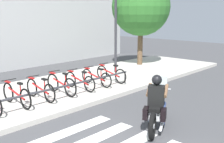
# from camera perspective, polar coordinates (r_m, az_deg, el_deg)

# --- Properties ---
(crosswalk_stripe_3) EXTENTS (2.80, 0.40, 0.01)m
(crosswalk_stripe_3) POSITION_cam_1_polar(r_m,az_deg,el_deg) (7.00, -4.56, -13.60)
(crosswalk_stripe_3) COLOR white
(crosswalk_stripe_3) RESTS_ON ground
(crosswalk_stripe_4) EXTENTS (2.80, 0.40, 0.01)m
(crosswalk_stripe_4) POSITION_cam_1_polar(r_m,az_deg,el_deg) (7.55, -8.79, -11.73)
(crosswalk_stripe_4) COLOR white
(crosswalk_stripe_4) RESTS_ON ground
(motorcycle) EXTENTS (1.97, 1.09, 1.26)m
(motorcycle) POSITION_cam_1_polar(r_m,az_deg,el_deg) (7.66, 8.82, -7.67)
(motorcycle) COLOR black
(motorcycle) RESTS_ON ground
(rider) EXTENTS (0.76, 0.71, 1.45)m
(rider) POSITION_cam_1_polar(r_m,az_deg,el_deg) (7.48, 8.81, -5.18)
(rider) COLOR black
(rider) RESTS_ON ground
(bicycle_2) EXTENTS (0.48, 1.71, 0.78)m
(bicycle_2) POSITION_cam_1_polar(r_m,az_deg,el_deg) (9.33, -18.42, -4.37)
(bicycle_2) COLOR black
(bicycle_2) RESTS_ON sidewalk
(bicycle_3) EXTENTS (0.48, 1.67, 0.76)m
(bicycle_3) POSITION_cam_1_polar(r_m,az_deg,el_deg) (9.75, -14.03, -3.47)
(bicycle_3) COLOR black
(bicycle_3) RESTS_ON sidewalk
(bicycle_4) EXTENTS (0.48, 1.67, 0.80)m
(bicycle_4) POSITION_cam_1_polar(r_m,az_deg,el_deg) (10.22, -10.04, -2.50)
(bicycle_4) COLOR black
(bicycle_4) RESTS_ON sidewalk
(bicycle_5) EXTENTS (0.48, 1.68, 0.73)m
(bicycle_5) POSITION_cam_1_polar(r_m,az_deg,el_deg) (10.75, -6.43, -1.85)
(bicycle_5) COLOR black
(bicycle_5) RESTS_ON sidewalk
(bicycle_6) EXTENTS (0.48, 1.68, 0.71)m
(bicycle_6) POSITION_cam_1_polar(r_m,az_deg,el_deg) (11.32, -3.17, -1.13)
(bicycle_6) COLOR black
(bicycle_6) RESTS_ON sidewalk
(bicycle_7) EXTENTS (0.48, 1.68, 0.74)m
(bicycle_7) POSITION_cam_1_polar(r_m,az_deg,el_deg) (11.91, -0.22, -0.42)
(bicycle_7) COLOR black
(bicycle_7) RESTS_ON sidewalk
(bike_rack) EXTENTS (6.59, 0.07, 0.49)m
(bike_rack) POSITION_cam_1_polar(r_m,az_deg,el_deg) (9.53, -10.06, -3.14)
(bike_rack) COLOR #333338
(bike_rack) RESTS_ON sidewalk
(street_lamp) EXTENTS (0.28, 0.28, 4.73)m
(street_lamp) POSITION_cam_1_polar(r_m,az_deg,el_deg) (13.61, 0.74, 11.04)
(street_lamp) COLOR #2D2D33
(street_lamp) RESTS_ON ground
(tree_near_rack) EXTENTS (3.12, 3.12, 4.84)m
(tree_near_rack) POSITION_cam_1_polar(r_m,az_deg,el_deg) (15.77, 5.74, 12.64)
(tree_near_rack) COLOR brown
(tree_near_rack) RESTS_ON ground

